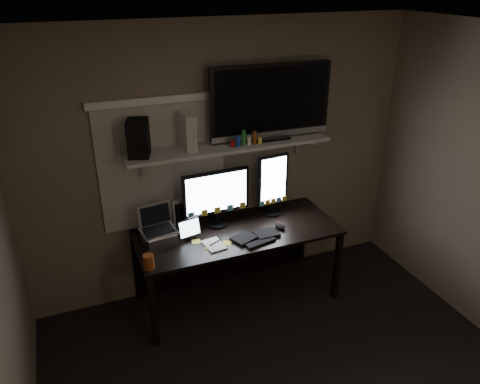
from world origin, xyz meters
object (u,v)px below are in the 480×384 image
tablet (189,229)px  desk (233,241)px  keyboard (255,236)px  speaker (138,138)px  monitor_portrait (273,185)px  game_console (187,131)px  monitor_landscape (216,198)px  laptop (158,228)px  mouse (280,226)px  tv (271,102)px  cup (149,262)px

tablet → desk: bearing=-0.2°
keyboard → speaker: bearing=145.1°
desk → monitor_portrait: (0.42, 0.06, 0.48)m
monitor_portrait → game_console: (-0.78, 0.04, 0.60)m
monitor_landscape → laptop: bearing=-167.9°
desk → game_console: bearing=164.2°
mouse → monitor_portrait: bearing=63.3°
game_console → speaker: game_console is taller
monitor_landscape → tv: tv is taller
keyboard → cup: 0.96m
keyboard → mouse: size_ratio=3.65×
monitor_landscape → tablet: 0.37m
keyboard → speaker: 1.29m
desk → tv: (0.39, 0.09, 1.25)m
monitor_portrait → tablet: 0.89m
monitor_landscape → mouse: size_ratio=5.31×
mouse → cup: size_ratio=0.96×
cup → speaker: (0.09, 0.49, 0.84)m
mouse → cup: cup is taller
monitor_portrait → laptop: monitor_portrait is taller
tablet → cup: tablet is taller
laptop → tv: size_ratio=0.30×
laptop → keyboard: bearing=-21.6°
monitor_landscape → keyboard: 0.49m
monitor_portrait → cup: bearing=-164.9°
monitor_portrait → keyboard: size_ratio=1.43×
monitor_portrait → cup: (-1.27, -0.47, -0.24)m
laptop → tablet: bearing=-7.4°
monitor_landscape → keyboard: bearing=-57.1°
cup → monitor_landscape: bearing=32.8°
desk → cup: bearing=-154.3°
mouse → tv: 1.10m
monitor_portrait → speaker: size_ratio=2.03×
tablet → keyboard: bearing=-32.1°
keyboard → game_console: game_console is taller
desk → monitor_portrait: monitor_portrait is taller
monitor_portrait → tablet: monitor_portrait is taller
monitor_portrait → mouse: size_ratio=5.21×
tv → laptop: bearing=-168.6°
laptop → game_console: bearing=21.9°
tablet → tv: tv is taller
desk → monitor_landscape: (-0.13, 0.05, 0.45)m
monitor_portrait → cup: 1.38m
desk → speaker: 1.32m
monitor_landscape → tv: bearing=2.0°
keyboard → mouse: (0.27, 0.07, 0.01)m
game_console → keyboard: bearing=-44.7°
desk → tablet: (-0.43, -0.09, 0.27)m
mouse → monitor_landscape: bearing=135.2°
tv → speaker: (-1.15, -0.01, -0.18)m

